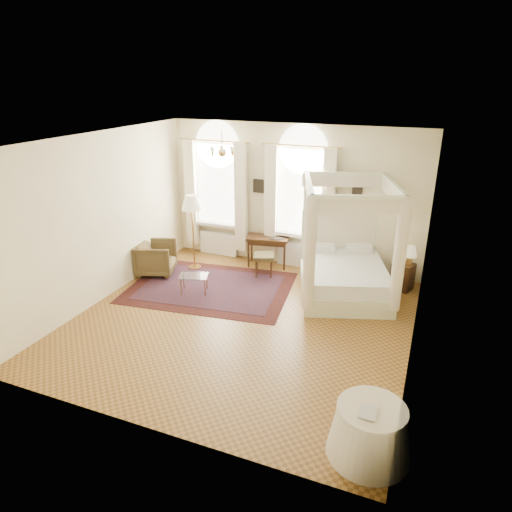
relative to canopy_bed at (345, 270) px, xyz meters
The scene contains 18 objects.
ground 2.43m from the canopy_bed, 129.72° to the right, with size 6.00×6.00×0.00m, color olive.
room_walls 2.77m from the canopy_bed, 129.72° to the right, with size 6.00×6.00×6.00m.
window_left 3.70m from the canopy_bed, 162.92° to the left, with size 1.62×0.27×3.29m.
window_right 1.93m from the canopy_bed, 141.42° to the left, with size 1.62×0.27×3.29m.
chandelier 3.44m from the canopy_bed, 165.52° to the right, with size 0.51×0.45×0.50m.
wall_pictures 2.28m from the canopy_bed, 141.25° to the left, with size 2.54×0.03×0.39m.
canopy_bed is the anchor object (origin of this frame).
nightstand 1.34m from the canopy_bed, 32.78° to the left, with size 0.41×0.37×0.58m, color #391E0F.
nightstand_lamp 1.44m from the canopy_bed, 30.88° to the left, with size 0.28×0.28×0.41m.
writing_desk 2.19m from the canopy_bed, 156.90° to the left, with size 1.05×0.68×0.73m.
laptop 1.97m from the canopy_bed, 155.55° to the left, with size 0.33×0.21×0.03m, color black.
stool 1.90m from the canopy_bed, behind, with size 0.57×0.57×0.51m.
armchair 4.25m from the canopy_bed, behind, with size 0.81×0.83×0.76m, color #4B3C20.
coffee_table 3.13m from the canopy_bed, 159.26° to the right, with size 0.68×0.58×0.39m.
floor_lamp 3.70m from the canopy_bed, behind, with size 0.45×0.45×1.76m.
oriental_rug 2.88m from the canopy_bed, 164.29° to the right, with size 3.68×2.85×0.01m.
side_table 4.35m from the canopy_bed, 74.19° to the right, with size 1.01×1.01×0.69m.
book 4.42m from the canopy_bed, 76.22° to the right, with size 0.20×0.26×0.02m, color black.
Camera 1 is at (3.04, -6.82, 4.29)m, focal length 32.00 mm.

